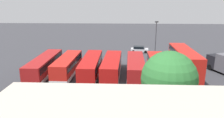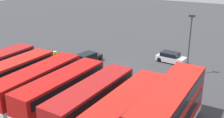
{
  "view_description": "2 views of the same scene",
  "coord_description": "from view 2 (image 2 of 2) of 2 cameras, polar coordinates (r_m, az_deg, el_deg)",
  "views": [
    {
      "loc": [
        -1.32,
        42.16,
        11.59
      ],
      "look_at": [
        0.37,
        4.87,
        1.28
      ],
      "focal_mm": 33.93,
      "sensor_mm": 36.0,
      "label": 1
    },
    {
      "loc": [
        -15.77,
        28.64,
        13.05
      ],
      "look_at": [
        -0.23,
        1.34,
        1.82
      ],
      "focal_mm": 42.99,
      "sensor_mm": 36.0,
      "label": 2
    }
  ],
  "objects": [
    {
      "name": "bus_single_deck_fourth",
      "position": [
        26.67,
        -10.63,
        -6.07
      ],
      "size": [
        3.0,
        10.96,
        2.95
      ],
      "color": "#B71411",
      "rests_on": "ground"
    },
    {
      "name": "bus_single_deck_third",
      "position": [
        24.46,
        -4.26,
        -8.25
      ],
      "size": [
        2.97,
        10.94,
        2.95
      ],
      "color": "#A51919",
      "rests_on": "ground"
    },
    {
      "name": "ground_plane",
      "position": [
        35.2,
        0.76,
        -2.09
      ],
      "size": [
        140.0,
        140.0,
        0.0
      ],
      "primitive_type": "plane",
      "color": "#38383D"
    },
    {
      "name": "waste_bin_yellow",
      "position": [
        40.04,
        -12.07,
        0.92
      ],
      "size": [
        0.6,
        0.6,
        0.95
      ],
      "primitive_type": "cylinder",
      "color": "yellow",
      "rests_on": "ground"
    },
    {
      "name": "bus_single_deck_sixth",
      "position": [
        31.61,
        -20.2,
        -2.8
      ],
      "size": [
        2.81,
        10.28,
        2.95
      ],
      "color": "red",
      "rests_on": "ground"
    },
    {
      "name": "bus_single_deck_fifth",
      "position": [
        28.84,
        -15.47,
        -4.43
      ],
      "size": [
        2.64,
        11.24,
        2.95
      ],
      "color": "#B71411",
      "rests_on": "ground"
    },
    {
      "name": "car_small_green",
      "position": [
        38.18,
        12.39,
        0.32
      ],
      "size": [
        4.14,
        2.18,
        1.43
      ],
      "color": "silver",
      "rests_on": "ground"
    },
    {
      "name": "bus_double_decker_near_end",
      "position": [
        21.11,
        12.11,
        -10.97
      ],
      "size": [
        2.75,
        10.92,
        4.55
      ],
      "color": "red",
      "rests_on": "ground"
    },
    {
      "name": "lamp_post_tall",
      "position": [
        33.26,
        16.19,
        3.81
      ],
      "size": [
        0.7,
        0.3,
        7.46
      ],
      "color": "#38383D",
      "rests_on": "ground"
    },
    {
      "name": "car_hatchback_silver",
      "position": [
        37.13,
        -5.29,
        0.16
      ],
      "size": [
        2.46,
        4.59,
        1.43
      ],
      "color": "black",
      "rests_on": "ground"
    },
    {
      "name": "bus_single_deck_second",
      "position": [
        23.07,
        3.39,
        -10.06
      ],
      "size": [
        2.94,
        10.81,
        2.95
      ],
      "color": "red",
      "rests_on": "ground"
    }
  ]
}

